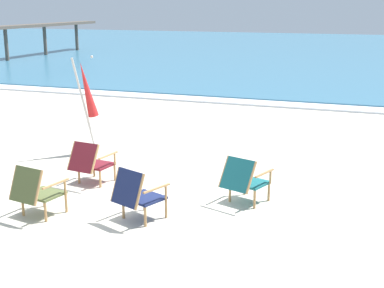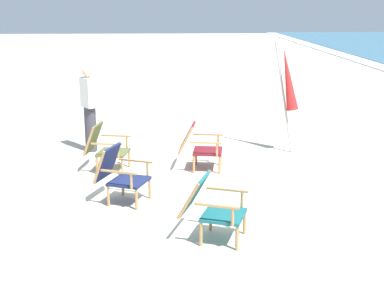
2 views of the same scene
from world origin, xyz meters
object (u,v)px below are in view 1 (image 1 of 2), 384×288
beach_chair_far_center (36,190)px  umbrella_furled_red (87,91)px  beach_chair_mid_center (137,193)px  beach_chair_front_right (244,179)px  beach_chair_back_right (91,162)px

beach_chair_far_center → umbrella_furled_red: (-1.05, 3.32, 0.94)m
beach_chair_mid_center → beach_chair_front_right: size_ratio=0.94×
beach_chair_back_right → umbrella_furled_red: bearing=121.1°
beach_chair_front_right → beach_chair_far_center: beach_chair_far_center is taller
beach_chair_back_right → beach_chair_far_center: beach_chair_far_center is taller
beach_chair_back_right → beach_chair_front_right: 2.78m
beach_chair_mid_center → umbrella_furled_red: size_ratio=0.40×
beach_chair_back_right → beach_chair_mid_center: beach_chair_mid_center is taller
umbrella_furled_red → beach_chair_front_right: bearing=-24.5°
beach_chair_mid_center → umbrella_furled_red: umbrella_furled_red is taller
beach_chair_front_right → beach_chair_far_center: size_ratio=1.10×
beach_chair_front_right → umbrella_furled_red: bearing=155.5°
beach_chair_mid_center → beach_chair_front_right: (1.30, 1.20, -0.01)m
beach_chair_back_right → beach_chair_mid_center: 1.91m
beach_chair_far_center → umbrella_furled_red: 3.61m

